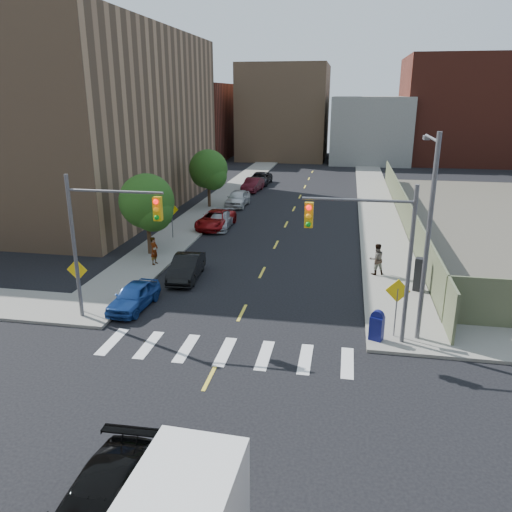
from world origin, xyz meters
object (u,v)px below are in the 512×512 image
at_px(black_sedan, 96,512).
at_px(pedestrian_west, 154,251).
at_px(parked_car_white, 238,198).
at_px(payphone, 420,275).
at_px(parked_car_grey, 260,178).
at_px(parked_car_maroon, 253,185).
at_px(mailbox, 377,326).
at_px(parked_car_silver, 220,221).
at_px(parked_car_red, 216,219).
at_px(pedestrian_east, 377,259).
at_px(parked_car_blue, 134,296).
at_px(parked_car_black, 186,267).

xyz_separation_m(black_sedan, pedestrian_west, (-6.05, 19.43, 0.32)).
bearing_deg(parked_car_white, payphone, -52.64).
xyz_separation_m(parked_car_grey, pedestrian_west, (-1.35, -30.86, 0.32)).
height_order(parked_car_maroon, mailbox, mailbox).
relative_size(parked_car_maroon, black_sedan, 0.92).
xyz_separation_m(mailbox, pedestrian_west, (-13.26, 7.93, 0.21)).
bearing_deg(mailbox, parked_car_silver, 145.02).
distance_m(parked_car_red, parked_car_silver, 0.39).
bearing_deg(parked_car_maroon, pedestrian_east, -59.00).
xyz_separation_m(parked_car_silver, pedestrian_east, (11.89, -9.28, 0.46)).
distance_m(parked_car_white, parked_car_grey, 12.52).
distance_m(parked_car_red, parked_car_maroon, 16.22).
xyz_separation_m(parked_car_silver, parked_car_maroon, (-0.38, 16.28, 0.11)).
height_order(parked_car_grey, payphone, payphone).
height_order(black_sedan, pedestrian_west, pedestrian_west).
xyz_separation_m(parked_car_blue, payphone, (14.45, 4.68, 0.43)).
distance_m(mailbox, payphone, 6.77).
bearing_deg(parked_car_red, black_sedan, -77.56).
relative_size(parked_car_maroon, pedestrian_east, 2.39).
bearing_deg(black_sedan, payphone, 59.91).
xyz_separation_m(parked_car_red, parked_car_grey, (0.00, 20.94, 0.01)).
height_order(parked_car_blue, parked_car_grey, parked_car_grey).
bearing_deg(parked_car_grey, parked_car_white, -88.73).
bearing_deg(parked_car_silver, pedestrian_west, -102.51).
relative_size(parked_car_black, parked_car_silver, 0.97).
height_order(parked_car_silver, parked_car_grey, parked_car_grey).
relative_size(parked_car_red, parked_car_maroon, 1.12).
relative_size(parked_car_black, parked_car_maroon, 0.94).
relative_size(parked_car_black, pedestrian_west, 2.41).
height_order(parked_car_black, parked_car_grey, parked_car_grey).
bearing_deg(parked_car_white, parked_car_blue, -88.48).
xyz_separation_m(parked_car_silver, mailbox, (11.53, -17.79, 0.18)).
height_order(payphone, pedestrian_east, pedestrian_east).
xyz_separation_m(parked_car_silver, pedestrian_west, (-1.73, -9.86, 0.40)).
bearing_deg(parked_car_black, mailbox, -34.69).
bearing_deg(pedestrian_west, parked_car_black, -116.11).
distance_m(parked_car_blue, parked_car_red, 16.26).
xyz_separation_m(parked_car_maroon, payphone, (14.45, -27.80, 0.33)).
relative_size(parked_car_silver, payphone, 2.36).
bearing_deg(pedestrian_east, parked_car_white, -74.48).
bearing_deg(pedestrian_east, parked_car_blue, 10.31).
xyz_separation_m(parked_car_black, payphone, (13.15, 0.11, 0.38)).
relative_size(parked_car_black, pedestrian_east, 2.25).
relative_size(parked_car_black, black_sedan, 0.86).
xyz_separation_m(parked_car_grey, pedestrian_east, (12.27, -30.27, 0.38)).
height_order(parked_car_blue, parked_car_silver, parked_car_blue).
distance_m(black_sedan, payphone, 20.27).
bearing_deg(parked_car_grey, pedestrian_east, -66.68).
height_order(parked_car_grey, pedestrian_east, pedestrian_east).
relative_size(pedestrian_west, pedestrian_east, 0.93).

